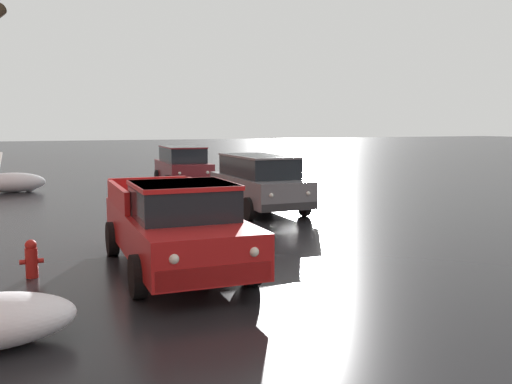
# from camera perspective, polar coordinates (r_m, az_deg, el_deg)

# --- Properties ---
(snow_bank_mid_block_left) EXTENTS (2.62, 1.01, 0.81)m
(snow_bank_mid_block_left) POSITION_cam_1_polar(r_m,az_deg,el_deg) (25.12, -23.59, 0.84)
(snow_bank_mid_block_left) COLOR white
(snow_bank_mid_block_left) RESTS_ON ground
(snow_bank_near_corner_right) EXTENTS (2.16, 1.13, 0.67)m
(snow_bank_near_corner_right) POSITION_cam_1_polar(r_m,az_deg,el_deg) (20.57, 1.51, -0.03)
(snow_bank_near_corner_right) COLOR white
(snow_bank_near_corner_right) RESTS_ON ground
(pickup_truck_red_approaching_near_lane) EXTENTS (2.35, 5.51, 1.76)m
(pickup_truck_red_approaching_near_lane) POSITION_cam_1_polar(r_m,az_deg,el_deg) (10.80, -8.23, -3.37)
(pickup_truck_red_approaching_near_lane) COLOR red
(pickup_truck_red_approaching_near_lane) RESTS_ON ground
(suv_grey_parked_kerbside_close) EXTENTS (2.10, 4.68, 1.82)m
(suv_grey_parked_kerbside_close) POSITION_cam_1_polar(r_m,az_deg,el_deg) (17.93, 0.27, 1.14)
(suv_grey_parked_kerbside_close) COLOR slate
(suv_grey_parked_kerbside_close) RESTS_ON ground
(suv_maroon_parked_kerbside_mid) EXTENTS (2.31, 4.65, 1.82)m
(suv_maroon_parked_kerbside_mid) POSITION_cam_1_polar(r_m,az_deg,el_deg) (25.22, -7.51, 2.76)
(suv_maroon_parked_kerbside_mid) COLOR maroon
(suv_maroon_parked_kerbside_mid) RESTS_ON ground
(fire_hydrant) EXTENTS (0.42, 0.22, 0.71)m
(fire_hydrant) POSITION_cam_1_polar(r_m,az_deg,el_deg) (11.08, -21.95, -6.32)
(fire_hydrant) COLOR #B21E19
(fire_hydrant) RESTS_ON ground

